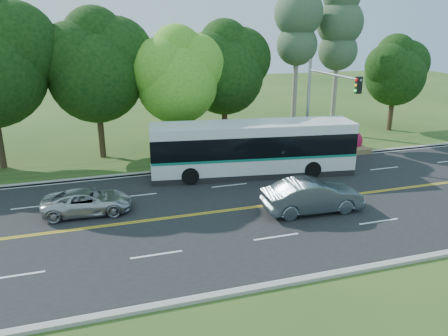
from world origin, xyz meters
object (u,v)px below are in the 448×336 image
object	(u,v)px
transit_bus	(252,149)
suv	(88,202)
sedan	(312,196)
traffic_signal	(322,98)

from	to	relation	value
transit_bus	suv	bearing A→B (deg)	-154.35
sedan	suv	bearing A→B (deg)	76.03
transit_bus	sedan	xyz separation A→B (m)	(0.88, -6.47, -0.82)
sedan	traffic_signal	bearing A→B (deg)	-28.74
transit_bus	suv	world-z (taller)	transit_bus
traffic_signal	suv	size ratio (longest dim) A/B	1.57
sedan	suv	size ratio (longest dim) A/B	1.16
transit_bus	sedan	distance (m)	6.58
traffic_signal	sedan	world-z (taller)	traffic_signal
suv	traffic_signal	bearing A→B (deg)	-73.25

